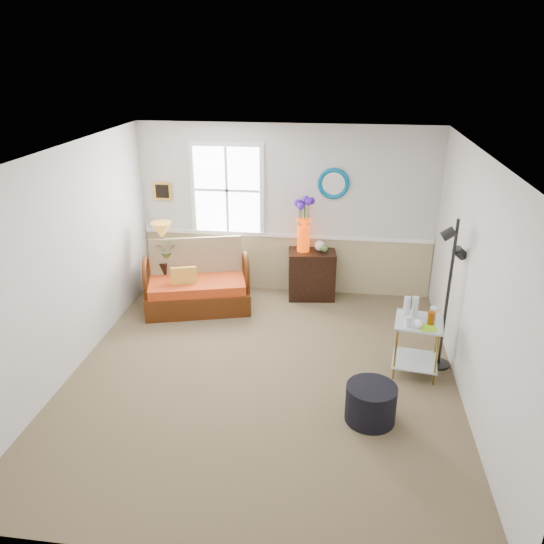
# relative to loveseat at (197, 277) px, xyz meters

# --- Properties ---
(floor) EXTENTS (4.50, 5.00, 0.01)m
(floor) POSITION_rel_loveseat_xyz_m (1.22, -1.66, -0.49)
(floor) COLOR olive
(floor) RESTS_ON ground
(ceiling) EXTENTS (4.50, 5.00, 0.01)m
(ceiling) POSITION_rel_loveseat_xyz_m (1.22, -1.66, 2.11)
(ceiling) COLOR white
(ceiling) RESTS_ON walls
(walls) EXTENTS (4.51, 5.01, 2.60)m
(walls) POSITION_rel_loveseat_xyz_m (1.22, -1.66, 0.81)
(walls) COLOR silver
(walls) RESTS_ON floor
(wainscot) EXTENTS (4.46, 0.02, 0.90)m
(wainscot) POSITION_rel_loveseat_xyz_m (1.22, 0.82, -0.04)
(wainscot) COLOR tan
(wainscot) RESTS_ON walls
(chair_rail) EXTENTS (4.46, 0.04, 0.06)m
(chair_rail) POSITION_rel_loveseat_xyz_m (1.22, 0.81, 0.43)
(chair_rail) COLOR white
(chair_rail) RESTS_ON walls
(window) EXTENTS (1.14, 0.06, 1.44)m
(window) POSITION_rel_loveseat_xyz_m (0.32, 0.81, 1.11)
(window) COLOR white
(window) RESTS_ON walls
(picture) EXTENTS (0.28, 0.03, 0.28)m
(picture) POSITION_rel_loveseat_xyz_m (-0.70, 0.82, 1.06)
(picture) COLOR gold
(picture) RESTS_ON walls
(mirror) EXTENTS (0.47, 0.07, 0.47)m
(mirror) POSITION_rel_loveseat_xyz_m (1.92, 0.82, 1.26)
(mirror) COLOR #0B7BA8
(mirror) RESTS_ON walls
(loveseat) EXTENTS (1.67, 1.22, 0.98)m
(loveseat) POSITION_rel_loveseat_xyz_m (0.00, 0.00, 0.00)
(loveseat) COLOR #522109
(loveseat) RESTS_ON floor
(throw_pillow) EXTENTS (0.38, 0.20, 0.37)m
(throw_pillow) POSITION_rel_loveseat_xyz_m (-0.15, -0.14, 0.01)
(throw_pillow) COLOR #BC6B11
(throw_pillow) RESTS_ON loveseat
(lamp_stand) EXTENTS (0.42, 0.42, 0.63)m
(lamp_stand) POSITION_rel_loveseat_xyz_m (-0.63, 0.29, -0.17)
(lamp_stand) COLOR black
(lamp_stand) RESTS_ON floor
(table_lamp) EXTENTS (0.32, 0.32, 0.57)m
(table_lamp) POSITION_rel_loveseat_xyz_m (-0.59, 0.31, 0.43)
(table_lamp) COLOR #B97F2E
(table_lamp) RESTS_ON lamp_stand
(potted_plant) EXTENTS (0.34, 0.38, 0.28)m
(potted_plant) POSITION_rel_loveseat_xyz_m (-0.50, 0.24, 0.28)
(potted_plant) COLOR #4B6E32
(potted_plant) RESTS_ON lamp_stand
(cabinet) EXTENTS (0.75, 0.53, 0.75)m
(cabinet) POSITION_rel_loveseat_xyz_m (1.65, 0.60, -0.11)
(cabinet) COLOR black
(cabinet) RESTS_ON floor
(flower_vase) EXTENTS (0.29, 0.29, 0.83)m
(flower_vase) POSITION_rel_loveseat_xyz_m (1.51, 0.61, 0.68)
(flower_vase) COLOR #EA3C04
(flower_vase) RESTS_ON cabinet
(side_table) EXTENTS (0.61, 0.61, 0.68)m
(side_table) POSITION_rel_loveseat_xyz_m (3.00, -1.33, -0.15)
(side_table) COLOR olive
(side_table) RESTS_ON floor
(tabletop_items) EXTENTS (0.50, 0.50, 0.26)m
(tabletop_items) POSITION_rel_loveseat_xyz_m (3.00, -1.35, 0.32)
(tabletop_items) COLOR silver
(tabletop_items) RESTS_ON side_table
(floor_lamp) EXTENTS (0.28, 0.28, 1.86)m
(floor_lamp) POSITION_rel_loveseat_xyz_m (3.32, -1.15, 0.44)
(floor_lamp) COLOR black
(floor_lamp) RESTS_ON floor
(ottoman) EXTENTS (0.69, 0.69, 0.40)m
(ottoman) POSITION_rel_loveseat_xyz_m (2.45, -2.31, -0.29)
(ottoman) COLOR black
(ottoman) RESTS_ON floor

